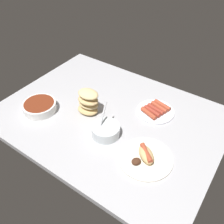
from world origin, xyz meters
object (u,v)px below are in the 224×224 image
bowl_coleslaw (106,130)px  bowl_chili (40,106)px  plate_sausages (155,110)px  bread_stack (88,102)px  plate_hotdog_assembled (145,157)px

bowl_coleslaw → bowl_chili: bowl_coleslaw is taller
plate_sausages → bread_stack: (30.81, 21.04, 5.95)cm
plate_hotdog_assembled → plate_sausages: bearing=-70.5°
plate_sausages → bread_stack: 37.78cm
plate_hotdog_assembled → bowl_chili: bearing=2.9°
bread_stack → bowl_chili: bearing=31.6°
bowl_coleslaw → bread_stack: bearing=-25.8°
bowl_coleslaw → plate_hotdog_assembled: 24.36cm
plate_sausages → plate_hotdog_assembled: bearing=109.5°
bread_stack → plate_hotdog_assembled: 44.02cm
bowl_coleslaw → bowl_chili: bearing=8.0°
bowl_coleslaw → bowl_chili: 42.05cm
bread_stack → bowl_chili: size_ratio=0.77×
bread_stack → plate_hotdog_assembled: bread_stack is taller
plate_sausages → bowl_coleslaw: bowl_coleslaw is taller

